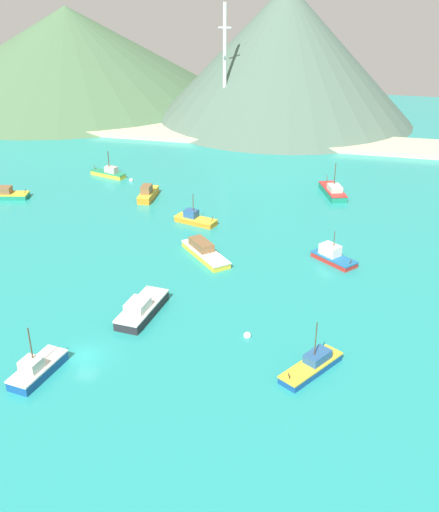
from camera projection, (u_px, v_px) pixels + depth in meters
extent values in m
cube|color=teal|center=(171.00, 248.00, 91.33)|extent=(260.00, 280.00, 0.50)
cube|color=gold|center=(108.00, 175.00, 122.69)|extent=(8.19, 4.12, 0.81)
cube|color=#238C5B|center=(108.00, 172.00, 122.47)|extent=(8.35, 4.20, 0.20)
cube|color=#B2ADA3|center=(111.00, 170.00, 121.70)|extent=(2.99, 2.18, 1.28)
cylinder|color=#4C3823|center=(95.00, 168.00, 123.90)|extent=(0.52, 0.25, 1.11)
cylinder|color=#4C3823|center=(108.00, 159.00, 120.97)|extent=(0.20, 0.20, 3.17)
cube|color=gold|center=(205.00, 255.00, 87.68)|extent=(9.26, 9.56, 0.81)
cube|color=white|center=(205.00, 252.00, 87.46)|extent=(9.45, 9.75, 0.20)
cube|color=brown|center=(201.00, 244.00, 88.19)|extent=(4.72, 4.81, 1.17)
cube|color=#198466|center=(332.00, 192.00, 112.29)|extent=(6.06, 9.72, 1.11)
cube|color=red|center=(333.00, 189.00, 112.00)|extent=(6.18, 9.92, 0.20)
cube|color=beige|center=(335.00, 188.00, 110.69)|extent=(3.23, 3.85, 1.05)
cylinder|color=#4C3823|center=(327.00, 179.00, 115.44)|extent=(0.34, 0.64, 1.50)
cylinder|color=#4C3823|center=(335.00, 174.00, 110.15)|extent=(0.16, 0.16, 4.13)
cube|color=orange|center=(196.00, 221.00, 99.60)|extent=(7.61, 4.24, 0.81)
cube|color=gold|center=(196.00, 218.00, 99.37)|extent=(7.76, 4.32, 0.20)
cube|color=#28568C|center=(191.00, 213.00, 99.46)|extent=(2.58, 2.32, 1.25)
cylinder|color=#4C3823|center=(212.00, 219.00, 97.71)|extent=(0.52, 0.25, 1.11)
cylinder|color=#4C3823|center=(193.00, 202.00, 98.35)|extent=(0.13, 0.13, 2.98)
cube|color=red|center=(334.00, 260.00, 86.24)|extent=(7.09, 6.36, 0.70)
cube|color=#1E669E|center=(334.00, 257.00, 86.04)|extent=(7.24, 6.48, 0.20)
cube|color=silver|center=(330.00, 250.00, 86.27)|extent=(3.51, 3.37, 1.53)
cylinder|color=#4C3823|center=(350.00, 262.00, 83.68)|extent=(0.43, 0.37, 0.97)
cylinder|color=#4C3823|center=(334.00, 239.00, 85.01)|extent=(0.11, 0.11, 2.42)
cube|color=#232328|center=(142.00, 310.00, 72.87)|extent=(3.91, 9.46, 1.16)
cube|color=white|center=(142.00, 306.00, 72.57)|extent=(3.99, 9.65, 0.20)
cube|color=silver|center=(138.00, 305.00, 71.29)|extent=(2.62, 3.27, 1.17)
cube|color=orange|center=(148.00, 195.00, 110.60)|extent=(2.98, 7.52, 1.21)
cube|color=gold|center=(148.00, 192.00, 110.29)|extent=(3.04, 7.67, 0.20)
cube|color=brown|center=(147.00, 189.00, 109.10)|extent=(1.96, 2.71, 1.52)
cube|color=#198466|center=(9.00, 196.00, 110.84)|extent=(7.79, 4.40, 0.82)
cube|color=gold|center=(8.00, 193.00, 110.62)|extent=(7.94, 4.49, 0.20)
cube|color=brown|center=(3.00, 190.00, 110.32)|extent=(3.51, 2.76, 1.25)
cylinder|color=#4C3823|center=(25.00, 191.00, 110.34)|extent=(0.52, 0.23, 1.11)
cube|color=#14478C|center=(38.00, 371.00, 61.87)|extent=(3.54, 7.31, 1.04)
cube|color=white|center=(38.00, 366.00, 61.60)|extent=(3.62, 7.46, 0.20)
cube|color=beige|center=(31.00, 365.00, 60.55)|extent=(2.21, 2.20, 1.27)
cylinder|color=#4C3823|center=(30.00, 343.00, 59.79)|extent=(0.15, 0.15, 3.68)
cube|color=#14478C|center=(311.00, 369.00, 62.40)|extent=(6.25, 8.22, 0.77)
cube|color=gold|center=(311.00, 365.00, 62.19)|extent=(6.38, 8.38, 0.20)
cube|color=#28568C|center=(317.00, 356.00, 62.57)|extent=(3.04, 3.46, 1.00)
cylinder|color=#4C3823|center=(289.00, 377.00, 59.68)|extent=(0.35, 0.47, 1.05)
cylinder|color=#4C3823|center=(316.00, 339.00, 61.09)|extent=(0.12, 0.12, 4.07)
sphere|color=silver|center=(131.00, 180.00, 120.08)|extent=(0.85, 0.85, 0.85)
sphere|color=silver|center=(247.00, 336.00, 68.50)|extent=(0.90, 0.90, 0.90)
cube|color=beige|center=(255.00, 138.00, 149.59)|extent=(247.00, 14.68, 1.20)
cone|color=#476B47|center=(70.00, 54.00, 191.75)|extent=(108.61, 108.61, 29.50)
cone|color=#4C6656|center=(285.00, 54.00, 162.36)|extent=(73.81, 73.81, 36.70)
cylinder|color=silver|center=(225.00, 71.00, 147.94)|extent=(0.95, 0.95, 32.38)
cylinder|color=silver|center=(225.00, 28.00, 143.42)|extent=(3.24, 0.48, 0.48)
cylinder|color=silver|center=(225.00, 55.00, 146.24)|extent=(0.48, 2.59, 0.48)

